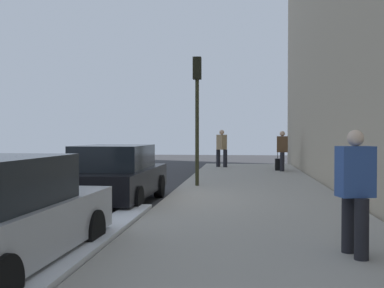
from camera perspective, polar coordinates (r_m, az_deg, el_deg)
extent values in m
plane|color=#333335|center=(12.12, -8.14, -7.28)|extent=(56.00, 56.00, 0.00)
cube|color=#A39E93|center=(11.74, 7.79, -7.18)|extent=(28.00, 4.60, 0.15)
cube|color=gold|center=(13.27, -21.75, -6.59)|extent=(28.00, 0.14, 0.01)
cube|color=white|center=(6.56, -14.71, -13.63)|extent=(8.34, 0.56, 0.22)
cylinder|color=black|center=(7.27, -12.24, -10.45)|extent=(0.65, 0.24, 0.64)
cylinder|color=black|center=(13.49, -11.12, -5.05)|extent=(0.64, 0.22, 0.64)
cylinder|color=black|center=(13.08, -4.06, -5.22)|extent=(0.64, 0.22, 0.64)
cylinder|color=black|center=(10.92, -15.55, -6.55)|extent=(0.64, 0.22, 0.64)
cylinder|color=black|center=(10.41, -6.88, -6.90)|extent=(0.64, 0.22, 0.64)
cube|color=black|center=(11.91, -9.28, -4.56)|extent=(4.46, 1.83, 0.64)
cube|color=black|center=(11.65, -9.59, -1.63)|extent=(2.32, 1.62, 0.60)
cylinder|color=black|center=(21.11, 11.10, -2.12)|extent=(0.20, 0.20, 0.84)
cylinder|color=black|center=(20.71, 11.10, -2.18)|extent=(0.20, 0.20, 0.84)
cube|color=brown|center=(20.88, 11.11, -0.03)|extent=(0.34, 0.50, 0.71)
sphere|color=#D8AD8C|center=(20.87, 11.11, 1.27)|extent=(0.23, 0.23, 0.23)
cylinder|color=black|center=(23.17, 3.26, -1.75)|extent=(0.20, 0.20, 0.87)
cylinder|color=black|center=(22.96, 4.13, -1.78)|extent=(0.20, 0.20, 0.87)
cube|color=tan|center=(23.04, 3.70, 0.24)|extent=(0.59, 0.52, 0.74)
sphere|color=#D8AD8C|center=(23.03, 3.70, 1.46)|extent=(0.24, 0.24, 0.24)
cylinder|color=black|center=(6.49, 20.24, -9.86)|extent=(0.19, 0.19, 0.80)
cylinder|color=black|center=(6.81, 18.78, -9.32)|extent=(0.19, 0.19, 0.80)
cube|color=#335193|center=(6.55, 19.54, -3.23)|extent=(0.39, 0.51, 0.68)
sphere|color=beige|center=(6.53, 19.57, 0.71)|extent=(0.22, 0.22, 0.22)
cylinder|color=#2D2D19|center=(14.64, 0.63, 1.43)|extent=(0.12, 0.12, 3.38)
cube|color=black|center=(14.79, 0.63, 9.35)|extent=(0.26, 0.26, 0.70)
sphere|color=red|center=(14.97, 0.69, 10.07)|extent=(0.14, 0.14, 0.14)
sphere|color=orange|center=(14.94, 0.69, 9.24)|extent=(0.14, 0.14, 0.14)
sphere|color=green|center=(14.91, 0.69, 8.40)|extent=(0.14, 0.14, 0.14)
cube|color=black|center=(21.27, 10.54, -2.50)|extent=(0.34, 0.22, 0.53)
cylinder|color=#4C4C4C|center=(21.25, 10.54, -1.31)|extent=(0.03, 0.03, 0.36)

